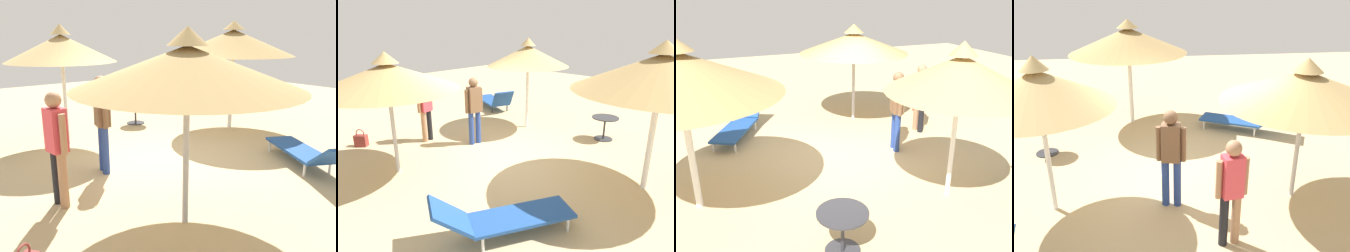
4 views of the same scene
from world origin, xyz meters
The scene contains 8 objects.
ground centered at (0.00, 0.00, -0.05)m, with size 24.00×24.00×0.10m, color tan.
parasol_umbrella_back centered at (-0.88, -1.71, 2.00)m, with size 2.73×2.73×2.46m.
parasol_umbrella_front centered at (-0.79, 2.39, 2.09)m, with size 2.30×2.30×2.59m.
parasol_umbrella_far_left centered at (3.10, 1.11, 2.18)m, with size 2.98×2.98×2.70m.
lounge_chair_near_left centered at (2.07, -1.67, 0.32)m, with size 1.49×2.11×0.71m.
person_standing_center centered at (-1.98, -0.28, 0.94)m, with size 0.26×0.47×1.64m.
person_standing_far_right centered at (-0.91, 0.45, 0.99)m, with size 0.28×0.48×1.71m.
side_table_round centered at (1.38, 2.99, 0.42)m, with size 0.69×0.69×0.62m.
Camera 1 is at (-3.51, -4.69, 2.36)m, focal length 36.27 mm.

